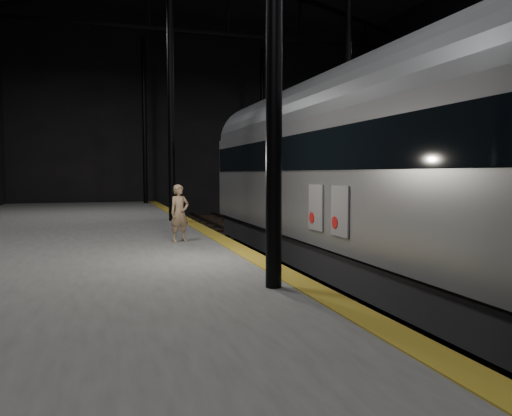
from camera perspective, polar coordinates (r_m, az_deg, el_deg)
name	(u,v)px	position (r m, az deg, el deg)	size (l,w,h in m)	color
ground	(359,282)	(13.56, 11.70, -8.24)	(44.00, 44.00, 0.00)	black
platform_left	(53,281)	(11.86, -22.19, -7.76)	(9.00, 43.80, 1.00)	#4E4E4C
tactile_strip	(240,250)	(12.16, -1.80, -4.77)	(0.50, 43.80, 0.01)	olive
track	(359,279)	(13.55, 11.71, -7.96)	(2.40, 43.00, 0.24)	#3F3328
train	(378,162)	(12.53, 13.79, 5.08)	(3.13, 20.92, 5.59)	#9EA0A5
woman	(180,213)	(13.65, -8.73, -0.59)	(0.57, 0.37, 1.55)	#A18363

